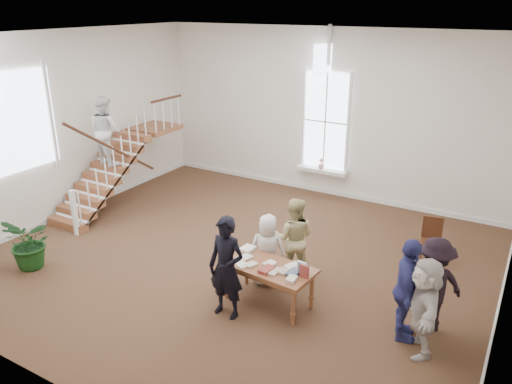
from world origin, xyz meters
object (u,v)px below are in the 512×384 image
Objects in this scene: police_officer at (226,268)px; floor_plant at (29,243)px; library_table at (268,270)px; person_yellow at (294,238)px; side_chair at (431,237)px; elderly_woman at (268,250)px; woman_cluster_b at (433,285)px; woman_cluster_a at (407,290)px; woman_cluster_c at (423,306)px.

police_officer is 4.37m from floor_plant.
floor_plant is (-4.76, -1.30, -0.12)m from library_table.
person_yellow is 2.99m from side_chair.
person_yellow is at bearing -137.41° from elderly_woman.
library_table is 0.93× the size of police_officer.
woman_cluster_b reaches higher than elderly_woman.
side_chair is (2.49, 2.51, -0.19)m from elderly_woman.
floor_plant is (-7.09, -1.54, -0.32)m from woman_cluster_a.
elderly_woman is 4.80m from floor_plant.
police_officer is 2.92m from woman_cluster_a.
woman_cluster_a is 1.57× the size of floor_plant.
library_table is at bearing 103.91° from elderly_woman.
woman_cluster_b is at bearing 20.05° from library_table.
elderly_woman is 1.27× the size of floor_plant.
library_table is 1.03× the size of woman_cluster_b.
woman_cluster_a is at bearing 12.27° from floor_plant.
woman_cluster_b is 0.65m from woman_cluster_c.
person_yellow is at bearing 27.05° from floor_plant.
police_officer is 1.80m from person_yellow.
police_officer is 4.59m from side_chair.
police_officer reaches higher than library_table.
woman_cluster_b is (0.31, 0.45, -0.05)m from woman_cluster_a.
elderly_woman is (-0.35, 0.60, 0.03)m from library_table.
floor_plant is at bearing -25.97° from woman_cluster_b.
police_officer is at bearing -17.63° from woman_cluster_b.
elderly_woman is 3.00m from woman_cluster_b.
side_chair is (-0.51, 2.42, -0.30)m from woman_cluster_b.
person_yellow reaches higher than elderly_woman.
elderly_woman is 2.71m from woman_cluster_a.
woman_cluster_b is at bearing -50.31° from woman_cluster_a.
side_chair reaches higher than library_table.
woman_cluster_a reaches higher than woman_cluster_c.
side_chair is at bearing -157.02° from person_yellow.
person_yellow is 1.02× the size of woman_cluster_c.
library_table is 1.06× the size of woman_cluster_c.
woman_cluster_c is at bearing 138.88° from person_yellow.
person_yellow is at bearing 98.11° from library_table.
floor_plant is (-4.70, -2.40, -0.26)m from person_yellow.
side_chair is at bearing -151.15° from elderly_woman.
side_chair is (6.89, 4.42, -0.03)m from floor_plant.
woman_cluster_b is at bearing 15.07° from floor_plant.
woman_cluster_a is (2.78, 0.89, -0.04)m from police_officer.
police_officer is 1.11× the size of woman_cluster_b.
woman_cluster_b is (3.10, 1.34, -0.09)m from police_officer.
police_officer is 1.27m from elderly_woman.
woman_cluster_b is (3.00, 0.09, 0.11)m from elderly_woman.
woman_cluster_c is (3.10, 0.69, -0.11)m from police_officer.
floor_plant is at bearing -171.16° from police_officer.
floor_plant is (-4.30, -0.65, -0.36)m from police_officer.
elderly_woman is 0.81× the size of woman_cluster_a.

